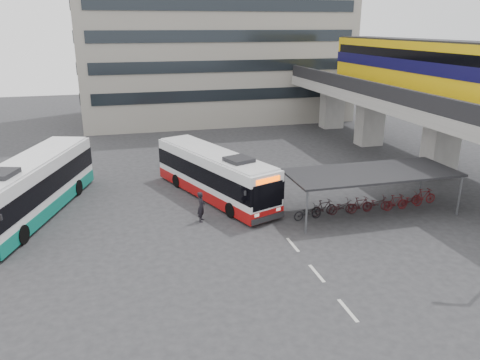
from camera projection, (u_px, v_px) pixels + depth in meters
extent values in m
plane|color=#28282B|center=(246.00, 251.00, 23.30)|extent=(120.00, 120.00, 0.00)
cube|color=gray|center=(440.00, 146.00, 34.08)|extent=(2.20, 1.60, 4.60)
cube|color=gray|center=(370.00, 120.00, 43.24)|extent=(2.20, 1.60, 4.60)
cube|color=gray|center=(332.00, 106.00, 50.57)|extent=(2.20, 1.60, 4.60)
cube|color=gray|center=(412.00, 100.00, 36.87)|extent=(8.00, 32.00, 0.90)
cube|color=black|center=(371.00, 89.00, 35.64)|extent=(0.35, 32.00, 1.10)
cube|color=black|center=(454.00, 86.00, 37.48)|extent=(0.35, 32.00, 1.10)
cube|color=gold|center=(413.00, 67.00, 36.47)|extent=(2.90, 20.00, 3.90)
cube|color=#0D0A39|center=(413.00, 64.00, 36.41)|extent=(2.98, 20.02, 0.90)
cube|color=black|center=(414.00, 53.00, 36.16)|extent=(2.96, 19.20, 0.70)
cube|color=black|center=(416.00, 41.00, 35.86)|extent=(2.70, 19.60, 0.25)
cylinder|color=#595B60|center=(283.00, 190.00, 28.22)|extent=(0.12, 0.12, 2.40)
cylinder|color=#595B60|center=(421.00, 178.00, 30.58)|extent=(0.12, 0.12, 2.40)
cylinder|color=#595B60|center=(306.00, 212.00, 24.92)|extent=(0.12, 0.12, 2.40)
cylinder|color=#595B60|center=(459.00, 196.00, 27.28)|extent=(0.12, 0.12, 2.40)
cube|color=black|center=(372.00, 173.00, 27.35)|extent=(10.00, 4.00, 0.12)
imported|color=black|center=(307.00, 211.00, 27.01)|extent=(1.71, 0.60, 0.90)
imported|color=black|center=(325.00, 209.00, 27.27)|extent=(1.66, 0.47, 1.00)
imported|color=black|center=(343.00, 208.00, 27.57)|extent=(1.71, 0.60, 0.90)
imported|color=black|center=(360.00, 205.00, 27.83)|extent=(1.66, 0.47, 1.00)
imported|color=#350C0F|center=(377.00, 204.00, 28.13)|extent=(1.71, 0.60, 0.90)
imported|color=#3F0C0F|center=(394.00, 201.00, 28.39)|extent=(1.66, 0.47, 1.00)
imported|color=#490C0F|center=(410.00, 200.00, 28.69)|extent=(1.71, 0.60, 0.90)
imported|color=#540C0F|center=(427.00, 198.00, 28.96)|extent=(1.66, 0.47, 1.00)
cube|color=gray|center=(212.00, 8.00, 53.82)|extent=(30.00, 15.00, 25.00)
cube|color=beige|center=(348.00, 310.00, 18.41)|extent=(0.15, 1.60, 0.01)
cube|color=beige|center=(317.00, 273.00, 21.16)|extent=(0.15, 1.60, 0.01)
cube|color=beige|center=(293.00, 245.00, 23.91)|extent=(0.15, 1.60, 0.01)
cube|color=white|center=(214.00, 172.00, 30.11)|extent=(6.05, 11.14, 2.52)
cube|color=#9A0E0E|center=(215.00, 189.00, 30.48)|extent=(6.10, 11.19, 0.69)
cube|color=black|center=(214.00, 170.00, 30.08)|extent=(6.12, 11.18, 1.06)
cube|color=#F14800|center=(268.00, 180.00, 25.56)|extent=(1.56, 0.65, 0.28)
cube|color=black|center=(239.00, 160.00, 27.52)|extent=(1.83, 1.87, 0.26)
cylinder|color=black|center=(231.00, 210.00, 27.17)|extent=(0.58, 0.96, 0.92)
cylinder|color=black|center=(204.00, 175.00, 33.48)|extent=(0.58, 0.96, 0.92)
cube|color=white|center=(32.00, 185.00, 27.21)|extent=(6.28, 12.37, 2.79)
cube|color=#0C6F5D|center=(35.00, 205.00, 27.62)|extent=(6.33, 12.42, 0.76)
cube|color=black|center=(31.00, 183.00, 27.17)|extent=(6.34, 12.41, 1.17)
cylinder|color=black|center=(77.00, 187.00, 30.80)|extent=(0.61, 1.06, 1.01)
imported|color=black|center=(201.00, 207.00, 26.54)|extent=(0.63, 0.75, 1.77)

